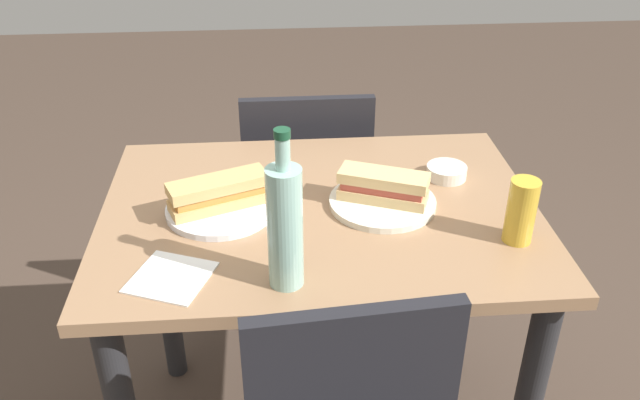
% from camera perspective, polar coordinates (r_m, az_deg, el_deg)
% --- Properties ---
extents(dining_table, '(0.98, 0.72, 0.77)m').
position_cam_1_polar(dining_table, '(1.58, 0.00, -5.08)').
color(dining_table, '#997251').
rests_on(dining_table, ground).
extents(chair_far, '(0.40, 0.40, 0.85)m').
position_cam_1_polar(chair_far, '(2.12, -1.18, 0.60)').
color(chair_far, black).
rests_on(chair_far, ground).
extents(plate_near, '(0.24, 0.24, 0.01)m').
position_cam_1_polar(plate_near, '(1.51, 5.37, -0.27)').
color(plate_near, silver).
rests_on(plate_near, dining_table).
extents(baguette_sandwich_near, '(0.21, 0.14, 0.07)m').
position_cam_1_polar(baguette_sandwich_near, '(1.49, 5.44, 1.10)').
color(baguette_sandwich_near, '#DBB77A').
rests_on(baguette_sandwich_near, plate_near).
extents(knife_near, '(0.18, 0.04, 0.01)m').
position_cam_1_polar(knife_near, '(1.55, 5.41, 1.07)').
color(knife_near, silver).
rests_on(knife_near, plate_near).
extents(plate_far, '(0.24, 0.24, 0.01)m').
position_cam_1_polar(plate_far, '(1.50, -8.49, -0.77)').
color(plate_far, white).
rests_on(plate_far, dining_table).
extents(baguette_sandwich_far, '(0.23, 0.15, 0.07)m').
position_cam_1_polar(baguette_sandwich_far, '(1.48, -8.61, 0.60)').
color(baguette_sandwich_far, tan).
rests_on(baguette_sandwich_far, plate_far).
extents(knife_far, '(0.17, 0.08, 0.01)m').
position_cam_1_polar(knife_far, '(1.54, -9.57, 0.43)').
color(knife_far, silver).
rests_on(knife_far, plate_far).
extents(water_bottle, '(0.07, 0.07, 0.32)m').
position_cam_1_polar(water_bottle, '(1.21, -3.01, -2.13)').
color(water_bottle, '#99C6B7').
rests_on(water_bottle, dining_table).
extents(beer_glass, '(0.06, 0.06, 0.14)m').
position_cam_1_polar(beer_glass, '(1.42, 16.78, -0.92)').
color(beer_glass, gold).
rests_on(beer_glass, dining_table).
extents(olive_bowl, '(0.10, 0.10, 0.03)m').
position_cam_1_polar(olive_bowl, '(1.65, 10.74, 2.38)').
color(olive_bowl, silver).
rests_on(olive_bowl, dining_table).
extents(paper_napkin, '(0.18, 0.18, 0.00)m').
position_cam_1_polar(paper_napkin, '(1.32, -12.60, -6.45)').
color(paper_napkin, white).
rests_on(paper_napkin, dining_table).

